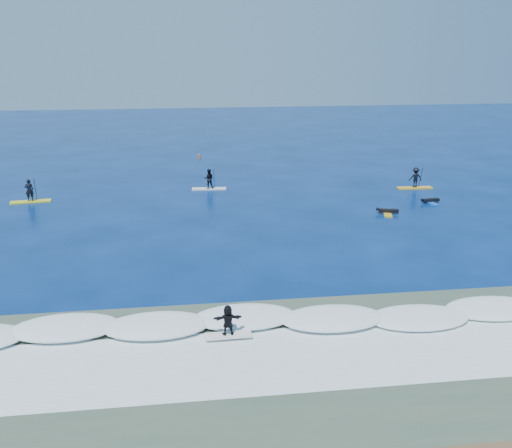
{
  "coord_description": "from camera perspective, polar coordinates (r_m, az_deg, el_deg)",
  "views": [
    {
      "loc": [
        -5.59,
        -33.18,
        12.37
      ],
      "look_at": [
        -0.78,
        3.14,
        0.6
      ],
      "focal_mm": 40.0,
      "sensor_mm": 36.0,
      "label": 1
    }
  ],
  "objects": [
    {
      "name": "ground",
      "position": [
        35.85,
        1.89,
        -2.38
      ],
      "size": [
        160.0,
        160.0,
        0.0
      ],
      "primitive_type": "plane",
      "color": "#031C47",
      "rests_on": "ground"
    },
    {
      "name": "shallow_water",
      "position": [
        23.5,
        7.61,
        -14.11
      ],
      "size": [
        90.0,
        13.0,
        0.01
      ],
      "primitive_type": "cube",
      "color": "#3A4F3E",
      "rests_on": "ground"
    },
    {
      "name": "breaking_wave",
      "position": [
        26.86,
        5.41,
        -9.69
      ],
      "size": [
        40.0,
        6.0,
        0.3
      ],
      "primitive_type": "cube",
      "color": "white",
      "rests_on": "ground"
    },
    {
      "name": "whitewater",
      "position": [
        24.32,
        7.0,
        -12.9
      ],
      "size": [
        34.0,
        5.0,
        0.02
      ],
      "primitive_type": "cube",
      "color": "silver",
      "rests_on": "ground"
    },
    {
      "name": "sup_paddler_left",
      "position": [
        49.28,
        -21.68,
        2.82
      ],
      "size": [
        3.2,
        1.17,
        2.19
      ],
      "rotation": [
        0.0,
        0.0,
        0.13
      ],
      "color": "#CECD16",
      "rests_on": "ground"
    },
    {
      "name": "sup_paddler_center",
      "position": [
        50.0,
        -4.73,
        4.35
      ],
      "size": [
        3.02,
        0.93,
        2.09
      ],
      "rotation": [
        0.0,
        0.0,
        -0.06
      ],
      "color": "silver",
      "rests_on": "ground"
    },
    {
      "name": "sup_paddler_right",
      "position": [
        52.08,
        15.64,
        4.36
      ],
      "size": [
        3.11,
        0.91,
        2.16
      ],
      "rotation": [
        0.0,
        0.0,
        -0.05
      ],
      "color": "gold",
      "rests_on": "ground"
    },
    {
      "name": "prone_paddler_near",
      "position": [
        44.01,
        13.0,
        1.22
      ],
      "size": [
        1.68,
        2.19,
        0.44
      ],
      "rotation": [
        0.0,
        0.0,
        1.33
      ],
      "color": "gold",
      "rests_on": "ground"
    },
    {
      "name": "prone_paddler_far",
      "position": [
        47.88,
        16.98,
        2.22
      ],
      "size": [
        1.62,
        2.07,
        0.42
      ],
      "rotation": [
        0.0,
        0.0,
        1.69
      ],
      "color": "blue",
      "rests_on": "ground"
    },
    {
      "name": "wave_surfer",
      "position": [
        24.94,
        -2.82,
        -9.78
      ],
      "size": [
        2.04,
        0.6,
        1.47
      ],
      "rotation": [
        0.0,
        0.0,
        0.02
      ],
      "color": "silver",
      "rests_on": "breaking_wave"
    },
    {
      "name": "marker_buoy",
      "position": [
        63.64,
        -5.68,
        6.76
      ],
      "size": [
        0.25,
        0.25,
        0.61
      ],
      "rotation": [
        0.0,
        0.0,
        0.01
      ],
      "color": "#D85013",
      "rests_on": "ground"
    }
  ]
}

